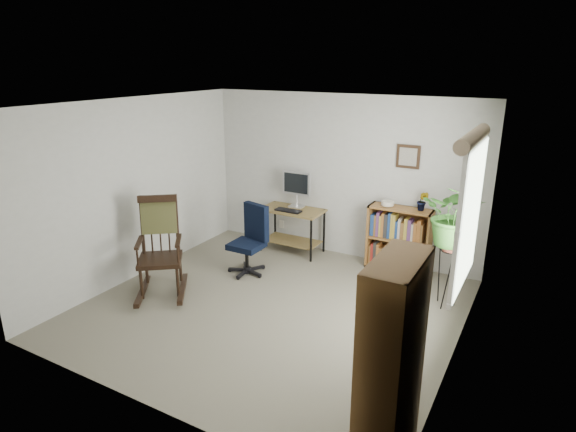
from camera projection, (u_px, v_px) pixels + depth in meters
The scene contains 18 objects.
floor at pixel (272, 308), 5.80m from camera, with size 4.20×4.00×0.00m, color gray.
ceiling at pixel (269, 104), 5.05m from camera, with size 4.20×4.00×0.00m, color silver.
wall_back at pixel (341, 177), 7.09m from camera, with size 4.20×0.00×2.40m, color beige.
wall_front at pixel (139, 281), 3.77m from camera, with size 4.20×0.00×2.40m, color beige.
wall_left at pixel (136, 190), 6.40m from camera, with size 0.00×4.00×2.40m, color beige.
wall_right at pixel (465, 247), 4.45m from camera, with size 0.00×4.00×2.40m, color beige.
window at pixel (468, 217), 4.66m from camera, with size 0.12×1.20×1.50m, color white, non-canonical shape.
desk at pixel (292, 230), 7.41m from camera, with size 0.95×0.52×0.68m, color olive, non-canonical shape.
monitor at pixel (297, 189), 7.33m from camera, with size 0.46×0.16×0.56m, color silver, non-canonical shape.
keyboard at pixel (288, 210), 7.20m from camera, with size 0.40×0.15×0.03m, color black.
office_chair at pixel (246, 240), 6.60m from camera, with size 0.54×0.54×0.98m, color black, non-canonical shape.
rocking_chair at pixel (159, 247), 5.97m from camera, with size 0.65×1.09×1.26m, color black, non-canonical shape.
low_bookshelf at pixel (399, 239), 6.71m from camera, with size 0.87×0.29×0.92m, color brown, non-canonical shape.
tall_bookshelf at pixel (391, 366), 3.36m from camera, with size 0.30×0.71×1.62m, color brown, non-canonical shape.
plant_stand at pixel (447, 274), 5.73m from camera, with size 0.23×0.23×0.84m, color black, non-canonical shape.
spider_plant at pixel (457, 185), 5.39m from camera, with size 1.69×1.88×1.46m, color #326924.
potted_plant_small at pixel (422, 207), 6.43m from camera, with size 0.13×0.24×0.11m, color #326924.
framed_picture at pixel (408, 157), 6.48m from camera, with size 0.32×0.04×0.32m, color black, non-canonical shape.
Camera 1 is at (2.69, -4.42, 2.85)m, focal length 30.00 mm.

